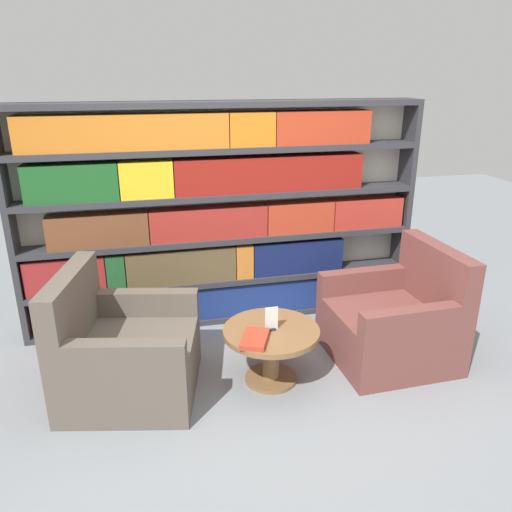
{
  "coord_description": "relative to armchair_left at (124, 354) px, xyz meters",
  "views": [
    {
      "loc": [
        -0.71,
        -2.87,
        2.18
      ],
      "look_at": [
        0.14,
        0.71,
        0.83
      ],
      "focal_mm": 35.0,
      "sensor_mm": 36.0,
      "label": 1
    }
  ],
  "objects": [
    {
      "name": "armchair_right",
      "position": [
        2.1,
        -0.01,
        0.0
      ],
      "size": [
        0.92,
        0.91,
        0.92
      ],
      "rotation": [
        0.0,
        0.0,
        -1.55
      ],
      "color": "brown",
      "rests_on": "ground_plane"
    },
    {
      "name": "ground_plane",
      "position": [
        0.91,
        -0.35,
        -0.3
      ],
      "size": [
        14.0,
        14.0,
        0.0
      ],
      "primitive_type": "plane",
      "color": "gray"
    },
    {
      "name": "coffee_table",
      "position": [
        1.05,
        -0.12,
        0.01
      ],
      "size": [
        0.71,
        0.71,
        0.43
      ],
      "color": "brown",
      "rests_on": "ground_plane"
    },
    {
      "name": "bookshelf",
      "position": [
        0.85,
        1.0,
        0.65
      ],
      "size": [
        3.53,
        0.3,
        1.96
      ],
      "color": "silver",
      "rests_on": "ground_plane"
    },
    {
      "name": "armchair_left",
      "position": [
        0.0,
        0.0,
        0.0
      ],
      "size": [
        1.07,
        1.07,
        0.92
      ],
      "rotation": [
        0.0,
        0.0,
        1.35
      ],
      "color": "brown",
      "rests_on": "ground_plane"
    },
    {
      "name": "stray_book",
      "position": [
        0.89,
        -0.26,
        0.15
      ],
      "size": [
        0.27,
        0.32,
        0.04
      ],
      "color": "#B73823",
      "rests_on": "coffee_table"
    },
    {
      "name": "table_sign",
      "position": [
        1.05,
        -0.12,
        0.2
      ],
      "size": [
        0.09,
        0.06,
        0.17
      ],
      "color": "black",
      "rests_on": "coffee_table"
    }
  ]
}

